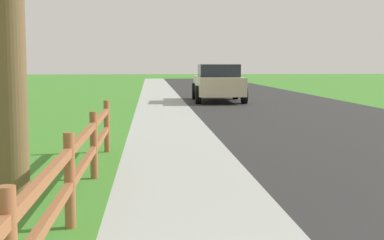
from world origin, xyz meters
TOP-DOWN VIEW (x-y plane):
  - ground_plane at (0.00, 25.00)m, footprint 120.00×120.00m
  - road_asphalt at (3.50, 27.00)m, footprint 7.00×66.00m
  - curb_concrete at (-3.00, 27.00)m, footprint 6.00×66.00m
  - grass_verge at (-4.50, 27.00)m, footprint 5.00×66.00m
  - rail_fence at (-2.29, 4.87)m, footprint 0.11×9.61m
  - parked_suv_beige at (1.47, 23.20)m, footprint 2.23×4.75m

SIDE VIEW (x-z plane):
  - ground_plane at x=0.00m, z-range 0.00..0.00m
  - road_asphalt at x=3.50m, z-range 0.00..0.01m
  - curb_concrete at x=-3.00m, z-range 0.00..0.01m
  - grass_verge at x=-4.50m, z-range 0.00..0.01m
  - rail_fence at x=-2.29m, z-range 0.08..1.05m
  - parked_suv_beige at x=1.47m, z-range 0.01..1.62m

